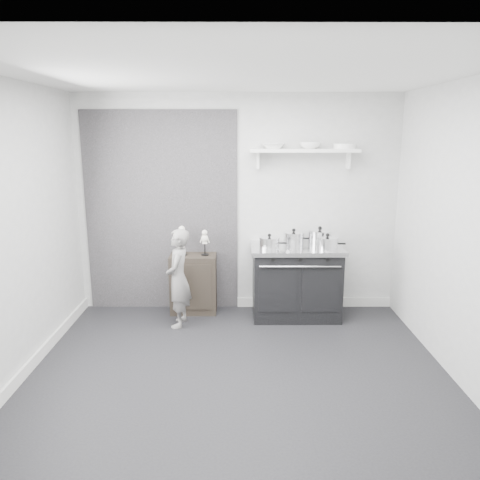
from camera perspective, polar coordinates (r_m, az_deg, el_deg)
name	(u,v)px	position (r m, az deg, el deg)	size (l,w,h in m)	color
ground	(238,375)	(4.58, -0.31, -16.14)	(4.00, 4.00, 0.00)	black
room_shell	(227,200)	(4.20, -1.55, 4.88)	(4.02, 3.62, 2.71)	#B1B2AF
wall_shelf	(304,151)	(5.74, 7.83, 10.65)	(1.30, 0.26, 0.24)	white
stove	(296,281)	(5.81, 6.83, -5.00)	(1.11, 0.69, 0.89)	black
side_cabinet	(194,284)	(5.94, -5.68, -5.32)	(0.57, 0.33, 0.74)	black
child	(178,278)	(5.49, -7.52, -4.64)	(0.42, 0.28, 1.16)	slate
pot_front_left	(269,242)	(5.56, 3.60, -0.29)	(0.33, 0.24, 0.17)	silver
pot_back_left	(294,238)	(5.80, 6.56, 0.27)	(0.35, 0.26, 0.19)	silver
pot_back_right	(320,237)	(5.79, 9.69, 0.32)	(0.37, 0.28, 0.23)	silver
pot_front_right	(327,243)	(5.58, 10.60, -0.36)	(0.34, 0.26, 0.20)	silver
skeleton_full	(182,238)	(5.80, -7.09, 0.20)	(0.12, 0.08, 0.43)	white
skeleton_torso	(205,241)	(5.78, -4.32, -0.09)	(0.10, 0.07, 0.37)	white
bowl_large	(273,146)	(5.69, 4.07, 11.39)	(0.29, 0.29, 0.07)	white
bowl_small	(310,145)	(5.74, 8.54, 11.33)	(0.25, 0.25, 0.08)	white
plate_stack	(345,146)	(5.82, 12.63, 11.10)	(0.26, 0.26, 0.06)	white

